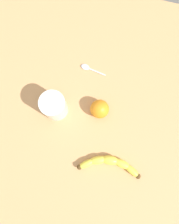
% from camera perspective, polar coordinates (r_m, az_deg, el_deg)
% --- Properties ---
extents(wooden_tabletop, '(1.20, 1.20, 0.03)m').
position_cam_1_polar(wooden_tabletop, '(0.86, -1.61, -2.24)').
color(wooden_tabletop, tan).
rests_on(wooden_tabletop, ground).
extents(banana, '(0.24, 0.08, 0.03)m').
position_cam_1_polar(banana, '(0.83, 5.33, -13.29)').
color(banana, yellow).
rests_on(banana, wooden_tabletop).
extents(smoothie_glass, '(0.09, 0.09, 0.12)m').
position_cam_1_polar(smoothie_glass, '(0.81, -9.26, 1.51)').
color(smoothie_glass, silver).
rests_on(smoothie_glass, wooden_tabletop).
extents(orange_fruit, '(0.07, 0.07, 0.07)m').
position_cam_1_polar(orange_fruit, '(0.82, 2.67, 0.78)').
color(orange_fruit, orange).
rests_on(orange_fruit, wooden_tabletop).
extents(teaspoon, '(0.11, 0.03, 0.01)m').
position_cam_1_polar(teaspoon, '(0.90, -0.73, 11.62)').
color(teaspoon, silver).
rests_on(teaspoon, wooden_tabletop).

